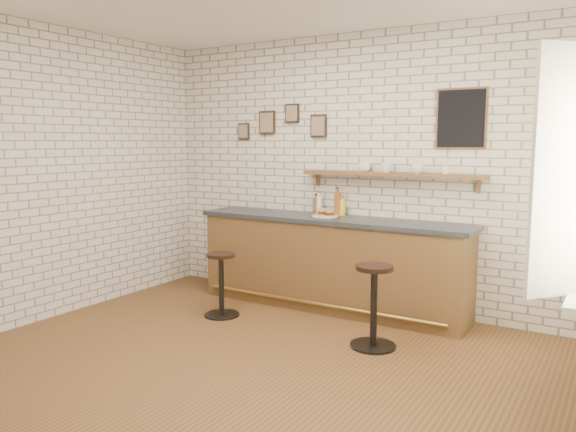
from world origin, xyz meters
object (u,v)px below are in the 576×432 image
Objects in this scene: ciabatta_sandwich at (326,212)px; shelf_cup_a at (365,167)px; sandwich_plate at (325,216)px; bitters_bottle_amber at (338,204)px; bitters_bottle_brown at (316,205)px; shelf_cup_c at (417,169)px; bitters_bottle_white at (319,205)px; bar_stool_left at (221,282)px; condiment_bottle_yellow at (343,207)px; bar_stool_right at (374,304)px; shelf_cup_d at (445,170)px; bar_counter at (331,263)px; shelf_cup_b at (386,168)px.

ciabatta_sandwich is 1.80× the size of shelf_cup_a.
sandwich_plate is 0.91× the size of bitters_bottle_amber.
shelf_cup_c is at bearing 0.03° from bitters_bottle_brown.
bitters_bottle_white is 1.43m from bar_stool_left.
bitters_bottle_amber is at bearing 175.16° from shelf_cup_a.
bar_stool_left is (-0.88, -1.07, -0.74)m from condiment_bottle_yellow.
ciabatta_sandwich reaches higher than bar_stool_right.
bitters_bottle_brown is (-0.24, 0.20, 0.04)m from ciabatta_sandwich.
bar_stool_left is (-0.59, -1.07, -0.75)m from bitters_bottle_white.
bar_stool_left is 7.48× the size of shelf_cup_d.
bar_counter reaches higher than bar_stool_left.
shelf_cup_a is 0.58m from shelf_cup_c.
ciabatta_sandwich is 1.45m from bar_stool_right.
bar_stool_left is at bearing -134.15° from bar_counter.
shelf_cup_c is (0.84, 0.00, 0.45)m from condiment_bottle_yellow.
bitters_bottle_brown is 0.30× the size of bar_stool_right.
sandwich_plate is 0.04m from ciabatta_sandwich.
bitters_bottle_white is at bearing -180.00° from bitters_bottle_amber.
bar_stool_right is 1.68m from shelf_cup_a.
bar_stool_right is at bearing -44.73° from bar_counter.
bar_stool_right is (0.91, -1.07, -0.74)m from bitters_bottle_amber.
shelf_cup_b reaches higher than bitters_bottle_amber.
bitters_bottle_white is 2.06× the size of shelf_cup_c.
shelf_cup_b is 0.34m from shelf_cup_c.
bar_counter is at bearing -37.97° from bitters_bottle_white.
bitters_bottle_brown is 1.75m from bar_stool_right.
bar_stool_left is at bearing -129.45° from condiment_bottle_yellow.
sandwich_plate is 1.24× the size of bitters_bottle_brown.
bitters_bottle_amber is 0.52m from shelf_cup_a.
shelf_cup_d is at bearing 0.02° from bitters_bottle_brown.
bitters_bottle_brown is 0.96m from shelf_cup_b.
bar_stool_right is (1.72, -0.01, 0.04)m from bar_stool_left.
shelf_cup_c reaches higher than bitters_bottle_white.
sandwich_plate is 1.11m from shelf_cup_c.
shelf_cup_a is 0.25m from shelf_cup_b.
bar_stool_left is at bearing 114.02° from shelf_cup_c.
bitters_bottle_brown reaches higher than bar_counter.
condiment_bottle_yellow is 1.90× the size of shelf_cup_b.
shelf_cup_a is at bearing 172.18° from shelf_cup_d.
bitters_bottle_white is 0.82× the size of bitters_bottle_amber.
bitters_bottle_amber is at bearing 52.58° from bar_stool_left.
condiment_bottle_yellow is at bearing 0.00° from bitters_bottle_brown.
shelf_cup_c is (1.13, 0.00, 0.44)m from bitters_bottle_white.
bitters_bottle_amber is (0.04, 0.20, 0.08)m from ciabatta_sandwich.
shelf_cup_a is (0.26, 0.00, 0.45)m from condiment_bottle_yellow.
shelf_cup_d is (1.23, 0.20, 0.48)m from ciabatta_sandwich.
shelf_cup_d is at bearing -4.95° from shelf_cup_a.
ciabatta_sandwich is at bearing 137.26° from bar_stool_right.
shelf_cup_a is at bearing 118.66° from bar_stool_right.
bar_counter is 0.69m from bitters_bottle_white.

